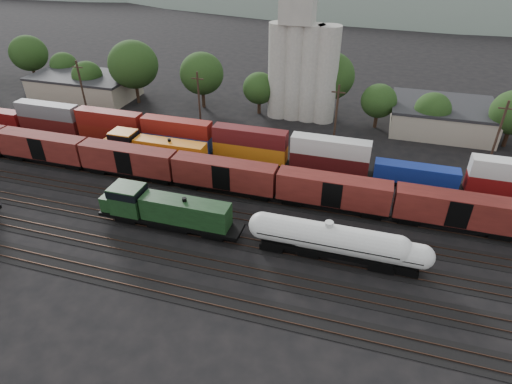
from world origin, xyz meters
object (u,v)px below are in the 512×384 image
(tank_car_a, at_px, (327,238))
(orange_locomotive, at_px, (152,149))
(green_locomotive, at_px, (162,209))
(grain_silo, at_px, (302,62))

(tank_car_a, xyz_separation_m, orange_locomotive, (-30.45, 15.00, -0.15))
(green_locomotive, xyz_separation_m, orange_locomotive, (-9.51, 15.00, -0.09))
(green_locomotive, distance_m, orange_locomotive, 17.76)
(green_locomotive, bearing_deg, tank_car_a, 0.00)
(green_locomotive, relative_size, orange_locomotive, 0.98)
(green_locomotive, distance_m, tank_car_a, 20.94)
(green_locomotive, height_order, orange_locomotive, green_locomotive)
(green_locomotive, xyz_separation_m, tank_car_a, (20.94, 0.00, 0.06))
(grain_silo, bearing_deg, orange_locomotive, -125.67)
(green_locomotive, relative_size, grain_silo, 0.65)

